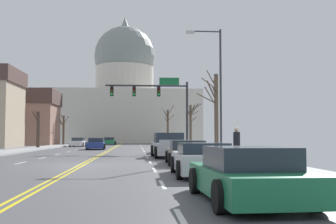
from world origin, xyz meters
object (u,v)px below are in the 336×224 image
object	(u,v)px
sedan_near_03	(202,160)
sedan_oncoming_02	(109,141)
signal_gantry	(158,98)
sedan_oncoming_00	(96,144)
pedestrian_00	(237,143)
sedan_near_00	(165,146)
sedan_near_04	(247,176)
sedan_oncoming_01	(78,142)
bicycle_parked	(249,159)
street_lamp_right	(216,81)
pickup_truck_near_01	(170,146)
sedan_near_02	(187,153)

from	to	relation	value
sedan_near_03	sedan_oncoming_02	bearing A→B (deg)	97.27
signal_gantry	sedan_oncoming_00	bearing A→B (deg)	134.42
sedan_oncoming_00	pedestrian_00	distance (m)	26.75
signal_gantry	sedan_near_00	distance (m)	6.05
sedan_near_04	sedan_oncoming_01	distance (m)	50.18
bicycle_parked	street_lamp_right	bearing A→B (deg)	87.60
pickup_truck_near_01	bicycle_parked	size ratio (longest dim) A/B	3.04
pickup_truck_near_01	pedestrian_00	distance (m)	8.33
street_lamp_right	sedan_oncoming_02	distance (m)	43.47
pickup_truck_near_01	sedan_near_00	bearing A→B (deg)	88.61
sedan_oncoming_01	sedan_oncoming_02	distance (m)	10.76
street_lamp_right	sedan_oncoming_02	xyz separation A→B (m)	(-9.57, 42.17, -4.45)
sedan_oncoming_02	sedan_near_02	bearing A→B (deg)	-81.53
sedan_near_02	sedan_oncoming_01	world-z (taller)	sedan_oncoming_01
signal_gantry	sedan_near_04	size ratio (longest dim) A/B	1.77
sedan_near_04	pedestrian_00	bearing A→B (deg)	76.95
street_lamp_right	pickup_truck_near_01	bearing A→B (deg)	145.24
signal_gantry	sedan_oncoming_02	world-z (taller)	signal_gantry
sedan_oncoming_00	sedan_oncoming_01	distance (m)	13.44
sedan_near_00	sedan_oncoming_01	bearing A→B (deg)	114.28
sedan_oncoming_00	sedan_oncoming_02	world-z (taller)	sedan_oncoming_02
signal_gantry	sedan_oncoming_01	world-z (taller)	signal_gantry
sedan_near_02	pedestrian_00	xyz separation A→B (m)	(2.39, -0.95, 0.53)
pickup_truck_near_01	sedan_oncoming_01	bearing A→B (deg)	109.11
sedan_near_03	sedan_near_00	bearing A→B (deg)	89.82
street_lamp_right	sedan_near_02	xyz separation A→B (m)	(-2.56, -4.92, -4.46)
sedan_near_00	street_lamp_right	bearing A→B (deg)	-72.52
signal_gantry	bicycle_parked	distance (m)	22.02
sedan_near_03	pedestrian_00	bearing A→B (deg)	63.34
sedan_near_02	sedan_near_04	bearing A→B (deg)	-90.87
sedan_oncoming_02	bicycle_parked	world-z (taller)	sedan_oncoming_02
signal_gantry	pedestrian_00	world-z (taller)	signal_gantry
sedan_near_02	sedan_oncoming_01	distance (m)	38.53
sedan_near_00	sedan_near_04	distance (m)	25.60
sedan_near_02	bicycle_parked	world-z (taller)	sedan_near_02
street_lamp_right	sedan_near_04	bearing A→B (deg)	-99.17
street_lamp_right	sedan_near_00	bearing A→B (deg)	107.48
street_lamp_right	sedan_oncoming_01	bearing A→B (deg)	112.51
sedan_near_00	sedan_oncoming_01	size ratio (longest dim) A/B	1.03
signal_gantry	sedan_near_03	bearing A→B (deg)	-89.20
sedan_near_02	sedan_oncoming_01	xyz separation A→B (m)	(-10.74, 37.00, 0.01)
bicycle_parked	sedan_oncoming_01	bearing A→B (deg)	107.57
sedan_oncoming_00	bicycle_parked	distance (m)	29.39
sedan_oncoming_01	bicycle_parked	distance (m)	42.82
pickup_truck_near_01	bicycle_parked	bearing A→B (deg)	-76.85
sedan_oncoming_00	sedan_oncoming_01	world-z (taller)	same
pickup_truck_near_01	sedan_near_03	bearing A→B (deg)	-89.57
sedan_near_00	sedan_oncoming_00	size ratio (longest dim) A/B	0.95
pickup_truck_near_01	sedan_near_04	xyz separation A→B (m)	(0.14, -18.97, -0.17)
signal_gantry	bicycle_parked	size ratio (longest dim) A/B	4.47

